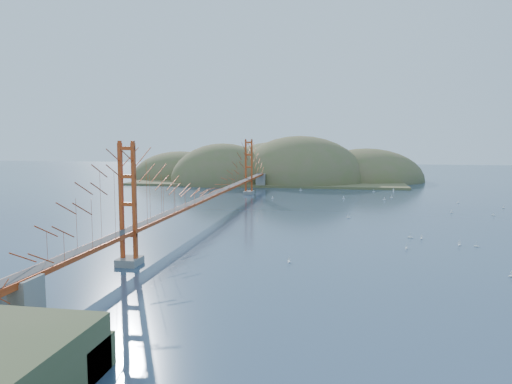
% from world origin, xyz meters
% --- Properties ---
extents(ground, '(320.00, 320.00, 0.00)m').
position_xyz_m(ground, '(0.00, 0.00, 0.00)').
color(ground, '#2B3E57').
rests_on(ground, ground).
extents(bridge, '(2.20, 94.40, 12.00)m').
position_xyz_m(bridge, '(0.00, 0.18, 7.01)').
color(bridge, gray).
rests_on(bridge, ground).
extents(fort, '(3.70, 2.30, 1.75)m').
position_xyz_m(fort, '(0.40, -47.80, 0.67)').
color(fort, maroon).
rests_on(fort, ground).
extents(far_headlands, '(84.00, 58.00, 25.00)m').
position_xyz_m(far_headlands, '(2.21, 68.52, 0.00)').
color(far_headlands, brown).
rests_on(far_headlands, ground).
extents(sailboat_17, '(0.50, 0.44, 0.57)m').
position_xyz_m(sailboat_17, '(40.55, 22.52, 0.14)').
color(sailboat_17, white).
rests_on(sailboat_17, ground).
extents(sailboat_6, '(0.62, 0.62, 0.68)m').
position_xyz_m(sailboat_6, '(27.80, -12.10, 0.15)').
color(sailboat_6, white).
rests_on(sailboat_6, ground).
extents(sailboat_2, '(0.55, 0.55, 0.58)m').
position_xyz_m(sailboat_2, '(34.37, -15.89, 0.14)').
color(sailboat_2, white).
rests_on(sailboat_2, ground).
extents(sailboat_1, '(0.66, 0.66, 0.70)m').
position_xyz_m(sailboat_1, '(20.58, 1.85, 0.15)').
color(sailboat_1, white).
rests_on(sailboat_1, ground).
extents(sailboat_16, '(0.64, 0.64, 0.67)m').
position_xyz_m(sailboat_16, '(19.85, 25.80, 0.15)').
color(sailboat_16, white).
rests_on(sailboat_16, ground).
extents(sailboat_0, '(0.41, 0.49, 0.57)m').
position_xyz_m(sailboat_0, '(26.64, -18.25, 0.14)').
color(sailboat_0, white).
rests_on(sailboat_0, ground).
extents(sailboat_14, '(0.54, 0.59, 0.66)m').
position_xyz_m(sailboat_14, '(29.01, -12.55, 0.15)').
color(sailboat_14, white).
rests_on(sailboat_14, ground).
extents(sailboat_15, '(0.49, 0.60, 0.70)m').
position_xyz_m(sailboat_15, '(30.91, 42.00, 0.15)').
color(sailboat_15, white).
rests_on(sailboat_15, ground).
extents(sailboat_11, '(0.61, 0.61, 0.64)m').
position_xyz_m(sailboat_11, '(42.66, 7.91, 0.15)').
color(sailboat_11, white).
rests_on(sailboat_11, ground).
extents(sailboat_10, '(0.52, 0.56, 0.63)m').
position_xyz_m(sailboat_10, '(14.73, -26.31, 0.14)').
color(sailboat_10, white).
rests_on(sailboat_10, ground).
extents(sailboat_7, '(0.63, 0.59, 0.71)m').
position_xyz_m(sailboat_7, '(26.45, 39.80, 0.15)').
color(sailboat_7, white).
rests_on(sailboat_7, ground).
extents(sailboat_3, '(0.58, 0.58, 0.60)m').
position_xyz_m(sailboat_3, '(6.00, 23.70, 0.14)').
color(sailboat_3, white).
rests_on(sailboat_3, ground).
extents(sailboat_4, '(0.59, 0.59, 0.62)m').
position_xyz_m(sailboat_4, '(36.94, 9.91, 0.14)').
color(sailboat_4, white).
rests_on(sailboat_4, ground).
extents(sailboat_12, '(0.63, 0.57, 0.71)m').
position_xyz_m(sailboat_12, '(10.19, 39.96, 0.16)').
color(sailboat_12, white).
rests_on(sailboat_12, ground).
extents(sailboat_5, '(0.53, 0.61, 0.69)m').
position_xyz_m(sailboat_5, '(32.68, -15.45, 0.15)').
color(sailboat_5, white).
rests_on(sailboat_5, ground).
extents(sailboat_13, '(0.67, 0.67, 0.72)m').
position_xyz_m(sailboat_13, '(34.31, -27.97, 0.16)').
color(sailboat_13, white).
rests_on(sailboat_13, ground).
extents(sailboat_9, '(0.61, 0.61, 0.64)m').
position_xyz_m(sailboat_9, '(46.71, 16.83, 0.15)').
color(sailboat_9, white).
rests_on(sailboat_9, ground).
extents(sailboat_8, '(0.62, 0.62, 0.68)m').
position_xyz_m(sailboat_8, '(27.64, 25.32, 0.15)').
color(sailboat_8, white).
rests_on(sailboat_8, ground).
extents(sailboat_extra_0, '(0.57, 0.54, 0.64)m').
position_xyz_m(sailboat_extra_0, '(29.35, 29.38, 0.15)').
color(sailboat_extra_0, white).
rests_on(sailboat_extra_0, ground).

